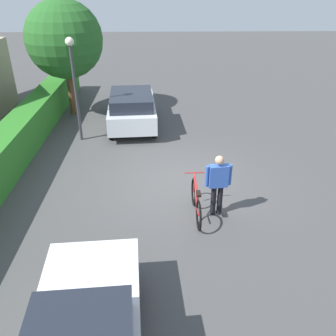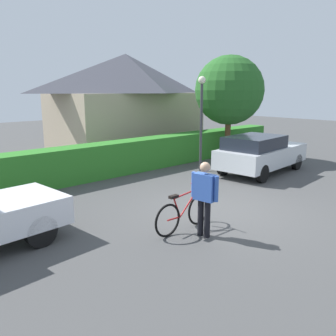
% 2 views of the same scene
% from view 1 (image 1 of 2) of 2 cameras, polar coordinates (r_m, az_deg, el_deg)
% --- Properties ---
extents(ground_plane, '(60.00, 60.00, 0.00)m').
position_cam_1_polar(ground_plane, '(10.41, 1.81, -2.22)').
color(ground_plane, '#454545').
extents(parked_car_far, '(4.18, 2.02, 1.44)m').
position_cam_1_polar(parked_car_far, '(14.16, -5.78, 9.67)').
color(parked_car_far, silver).
rests_on(parked_car_far, ground).
extents(bicycle, '(1.75, 0.50, 0.95)m').
position_cam_1_polar(bicycle, '(8.85, 4.50, -5.42)').
color(bicycle, black).
rests_on(bicycle, ground).
extents(person_rider, '(0.26, 0.65, 1.62)m').
position_cam_1_polar(person_rider, '(8.69, 7.97, -2.08)').
color(person_rider, black).
rests_on(person_rider, ground).
extents(street_lamp, '(0.28, 0.28, 3.55)m').
position_cam_1_polar(street_lamp, '(12.70, -14.80, 14.16)').
color(street_lamp, '#38383D').
rests_on(street_lamp, ground).
extents(tree_kerbside, '(3.02, 3.02, 4.55)m').
position_cam_1_polar(tree_kerbside, '(15.43, -16.20, 19.04)').
color(tree_kerbside, brown).
rests_on(tree_kerbside, ground).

